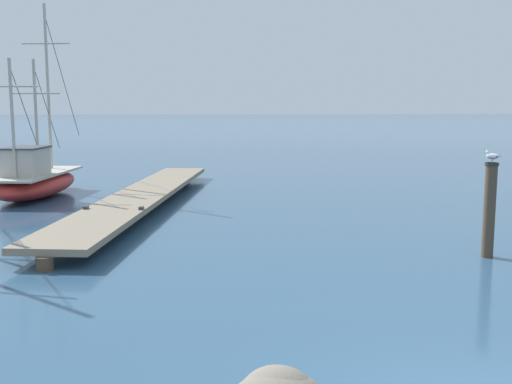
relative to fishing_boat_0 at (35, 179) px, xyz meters
The scene contains 4 objects.
floating_dock 4.70m from the fishing_boat_0, 26.30° to the right, with size 3.38×16.34×0.53m.
fishing_boat_0 is the anchor object (origin of this frame).
mooring_piling 15.95m from the fishing_boat_0, 35.53° to the right, with size 0.30×0.30×2.12m.
perched_seagull 16.03m from the fishing_boat_0, 35.53° to the right, with size 0.29×0.32×0.26m.
Camera 1 is at (-2.87, -5.88, 3.39)m, focal length 42.85 mm.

